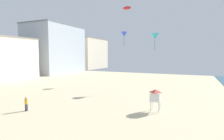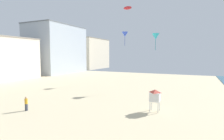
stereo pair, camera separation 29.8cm
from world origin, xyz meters
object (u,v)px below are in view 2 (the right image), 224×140
kite_cyan_delta (156,37)px  lifeguard_stand (155,96)px  kite_flyer (26,103)px  kite_red_parafoil (128,8)px  kite_blue_delta (125,34)px

kite_cyan_delta → lifeguard_stand: bearing=-78.2°
kite_flyer → kite_cyan_delta: 24.92m
kite_red_parafoil → kite_cyan_delta: (6.17, -1.25, -6.30)m
kite_flyer → kite_cyan_delta: (10.55, 20.67, 9.08)m
kite_red_parafoil → kite_blue_delta: kite_red_parafoil is taller
kite_flyer → lifeguard_stand: bearing=24.3°
kite_cyan_delta → kite_blue_delta: (-8.25, 5.15, 1.34)m
kite_flyer → lifeguard_stand: (13.61, 5.96, 0.92)m
kite_flyer → kite_blue_delta: kite_blue_delta is taller
lifeguard_stand → kite_red_parafoil: bearing=100.5°
kite_flyer → kite_red_parafoil: kite_red_parafoil is taller
kite_flyer → lifeguard_stand: size_ratio=0.64×
kite_cyan_delta → kite_blue_delta: bearing=148.1°
kite_red_parafoil → kite_cyan_delta: bearing=-11.4°
kite_flyer → kite_cyan_delta: bearing=63.6°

